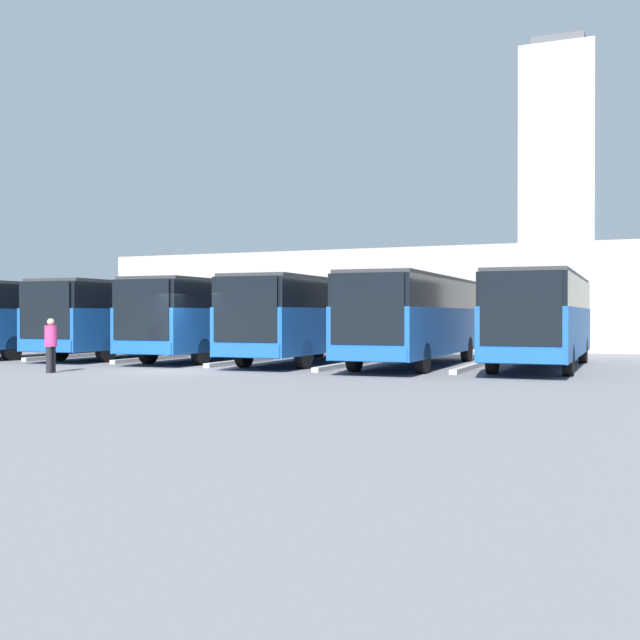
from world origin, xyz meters
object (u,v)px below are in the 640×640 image
(bus_1, at_px, (416,316))
(pedestrian, at_px, (51,344))
(bus_2, at_px, (311,316))
(bus_4, at_px, (134,316))
(bus_3, at_px, (220,316))
(bus_0, at_px, (542,316))
(bus_5, at_px, (47,316))

(bus_1, distance_m, pedestrian, 12.18)
(bus_2, distance_m, bus_4, 8.43)
(bus_1, bearing_deg, bus_3, -7.56)
(bus_0, bearing_deg, pedestrian, 29.34)
(bus_0, xyz_separation_m, bus_5, (21.06, 0.25, 0.00))
(bus_0, bearing_deg, bus_4, -2.47)
(bus_4, distance_m, pedestrian, 9.08)
(bus_5, bearing_deg, bus_3, -178.67)
(bus_1, relative_size, bus_5, 1.00)
(bus_1, height_order, bus_4, same)
(bus_0, height_order, pedestrian, bus_0)
(bus_0, xyz_separation_m, bus_1, (4.21, 0.68, 0.00))
(bus_1, relative_size, pedestrian, 6.57)
(bus_3, relative_size, bus_4, 1.00)
(bus_2, distance_m, pedestrian, 9.65)
(bus_4, relative_size, pedestrian, 6.57)
(bus_3, xyz_separation_m, bus_5, (8.42, 0.44, 0.00))
(bus_5, bearing_deg, bus_0, 179.02)
(bus_4, height_order, pedestrian, bus_4)
(bus_3, xyz_separation_m, pedestrian, (1.08, 8.43, -0.85))
(bus_2, xyz_separation_m, bus_3, (4.21, -0.41, 0.00))
(bus_2, bearing_deg, bus_3, -7.22)
(bus_1, bearing_deg, bus_5, -3.13)
(bus_3, height_order, pedestrian, bus_3)
(bus_1, bearing_deg, pedestrian, 36.84)
(bus_3, height_order, bus_5, same)
(bus_2, relative_size, bus_5, 1.00)
(bus_2, relative_size, bus_3, 1.00)
(bus_0, bearing_deg, bus_5, -0.98)
(bus_4, bearing_deg, bus_5, 4.93)
(bus_1, height_order, bus_3, same)
(pedestrian, bearing_deg, bus_3, -18.63)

